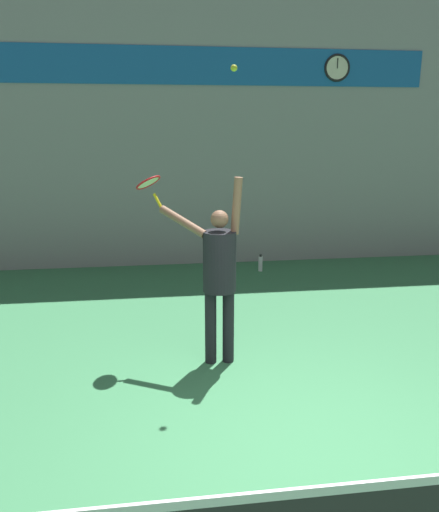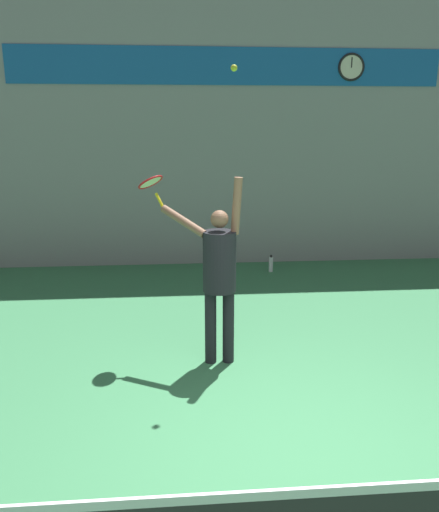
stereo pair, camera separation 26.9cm
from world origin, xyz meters
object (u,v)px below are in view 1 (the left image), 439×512
object	(u,v)px
tennis_racket	(149,184)
water_bottle	(260,263)
scoreboard_clock	(337,68)
tennis_player	(219,270)
tennis_ball	(234,68)

from	to	relation	value
tennis_racket	water_bottle	bearing A→B (deg)	57.51
scoreboard_clock	tennis_racket	xyz separation A→B (m)	(-3.51, -3.78, -1.68)
tennis_player	water_bottle	bearing A→B (deg)	70.53
tennis_racket	tennis_ball	xyz separation A→B (m)	(0.88, -0.46, 1.18)
tennis_player	tennis_racket	distance (m)	1.24
water_bottle	scoreboard_clock	bearing A→B (deg)	23.53
scoreboard_clock	tennis_racket	bearing A→B (deg)	-132.84
tennis_player	tennis_racket	size ratio (longest dim) A/B	5.19
tennis_racket	water_bottle	distance (m)	4.13
tennis_player	tennis_ball	distance (m)	2.09
scoreboard_clock	tennis_ball	size ratio (longest dim) A/B	7.42
tennis_player	tennis_ball	world-z (taller)	tennis_ball
tennis_racket	tennis_ball	world-z (taller)	tennis_ball
tennis_ball	tennis_racket	bearing A→B (deg)	152.08
scoreboard_clock	tennis_ball	distance (m)	5.02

